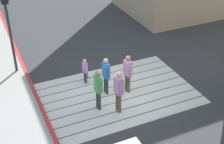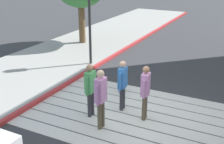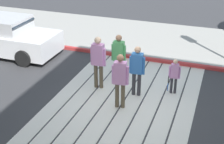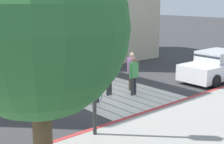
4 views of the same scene
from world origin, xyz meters
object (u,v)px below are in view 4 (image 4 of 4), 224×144
(traffic_light_corner, at_px, (93,40))
(pedestrian_adult_side, at_px, (101,69))
(pedestrian_adult_trailing, at_px, (132,68))
(pedestrian_adult_lead, at_px, (134,73))
(pedestrian_child_with_racket, at_px, (97,87))
(street_tree, at_px, (37,32))
(pedestrian_teen_behind, at_px, (109,74))
(car_parked_near_curb, at_px, (216,67))

(traffic_light_corner, distance_m, pedestrian_adult_side, 5.70)
(pedestrian_adult_trailing, distance_m, pedestrian_adult_side, 1.42)
(pedestrian_adult_trailing, bearing_deg, pedestrian_adult_lead, 142.69)
(pedestrian_adult_lead, bearing_deg, traffic_light_corner, 120.81)
(pedestrian_child_with_racket, bearing_deg, traffic_light_corner, 140.47)
(street_tree, distance_m, pedestrian_child_with_racket, 7.68)
(pedestrian_adult_lead, xyz_separation_m, pedestrian_teen_behind, (0.70, 0.84, -0.02))
(traffic_light_corner, bearing_deg, pedestrian_child_with_racket, -39.53)
(pedestrian_child_with_racket, bearing_deg, pedestrian_teen_behind, -64.53)
(street_tree, bearing_deg, pedestrian_adult_trailing, -54.61)
(car_parked_near_curb, distance_m, pedestrian_adult_lead, 5.27)
(pedestrian_adult_side, bearing_deg, traffic_light_corner, 138.83)
(pedestrian_teen_behind, xyz_separation_m, pedestrian_child_with_racket, (-0.52, 1.09, -0.31))
(traffic_light_corner, xyz_separation_m, pedestrian_adult_trailing, (3.08, -4.58, -1.98))
(pedestrian_adult_trailing, bearing_deg, traffic_light_corner, 123.91)
(pedestrian_adult_trailing, distance_m, pedestrian_teen_behind, 1.33)
(pedestrian_adult_trailing, relative_size, pedestrian_child_with_racket, 1.50)
(car_parked_near_curb, bearing_deg, pedestrian_teen_behind, 75.52)
(pedestrian_adult_trailing, bearing_deg, pedestrian_child_with_racket, 100.79)
(pedestrian_adult_lead, bearing_deg, pedestrian_adult_side, 20.34)
(pedestrian_adult_trailing, xyz_separation_m, pedestrian_child_with_racket, (-0.46, 2.42, -0.38))
(street_tree, xyz_separation_m, pedestrian_adult_side, (6.30, -6.48, -2.62))
(pedestrian_adult_lead, xyz_separation_m, pedestrian_adult_side, (1.57, 0.58, 0.01))
(traffic_light_corner, bearing_deg, pedestrian_adult_trailing, -56.09)
(pedestrian_teen_behind, relative_size, pedestrian_child_with_racket, 1.39)
(car_parked_near_curb, distance_m, pedestrian_adult_side, 6.27)
(traffic_light_corner, relative_size, pedestrian_adult_side, 2.44)
(pedestrian_teen_behind, height_order, pedestrian_child_with_racket, pedestrian_teen_behind)
(traffic_light_corner, xyz_separation_m, pedestrian_adult_side, (4.01, -3.51, -2.03))
(car_parked_near_curb, height_order, pedestrian_teen_behind, pedestrian_teen_behind)
(street_tree, height_order, pedestrian_adult_trailing, street_tree)
(pedestrian_adult_side, relative_size, pedestrian_child_with_racket, 1.43)
(pedestrian_teen_behind, bearing_deg, car_parked_near_curb, -104.48)
(traffic_light_corner, xyz_separation_m, pedestrian_adult_lead, (2.44, -4.09, -2.03))
(pedestrian_teen_behind, bearing_deg, pedestrian_adult_trailing, -92.51)
(car_parked_near_curb, bearing_deg, pedestrian_adult_lead, 80.57)
(pedestrian_adult_side, xyz_separation_m, pedestrian_teen_behind, (-0.88, 0.26, -0.03))
(pedestrian_adult_lead, bearing_deg, street_tree, 123.79)
(pedestrian_adult_side, bearing_deg, street_tree, 134.19)
(pedestrian_adult_lead, distance_m, pedestrian_child_with_racket, 1.97)
(pedestrian_adult_lead, distance_m, pedestrian_teen_behind, 1.09)
(pedestrian_adult_lead, relative_size, pedestrian_teen_behind, 1.02)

